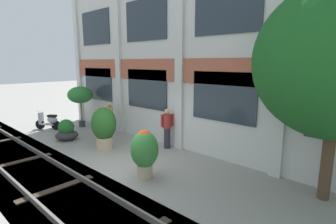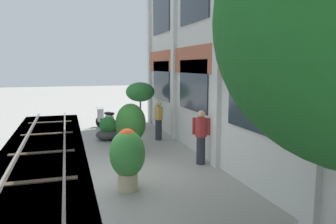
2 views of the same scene
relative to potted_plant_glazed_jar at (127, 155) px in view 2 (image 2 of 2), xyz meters
The scene contains 10 objects.
ground_plane 1.33m from the potted_plant_glazed_jar, behind, with size 80.00×80.00×0.00m, color gray.
apartment_facade 4.21m from the potted_plant_glazed_jar, 108.66° to the left, with size 15.77×0.64×7.16m.
rail_tracks 2.58m from the potted_plant_glazed_jar, 115.43° to the right, with size 23.41×2.80×0.43m.
potted_plant_glazed_jar is the anchor object (origin of this frame).
potted_plant_ribbed_drum 3.25m from the potted_plant_glazed_jar, 167.74° to the left, with size 0.99×0.99×1.67m.
potted_plant_low_pan 7.46m from the potted_plant_glazed_jar, 165.14° to the left, with size 1.30×1.30×2.16m.
potted_plant_wide_bowl 5.50m from the potted_plant_glazed_jar, behind, with size 0.99×0.99×0.92m.
scooter_near_curb 7.86m from the potted_plant_glazed_jar, behind, with size 1.20×0.85×0.98m.
resident_by_doorway 2.79m from the potted_plant_glazed_jar, 119.44° to the left, with size 0.34×0.47×1.61m.
resident_watching_tracks 5.29m from the potted_plant_glazed_jar, 156.48° to the left, with size 0.52×0.34×1.55m.
Camera 2 is at (8.36, -1.35, 2.90)m, focal length 35.00 mm.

